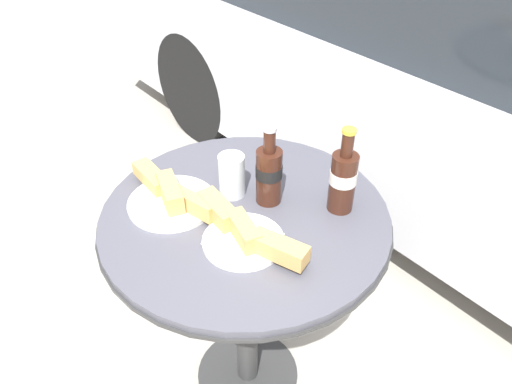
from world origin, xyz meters
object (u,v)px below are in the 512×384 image
object	(u,v)px
lunch_plate_far	(171,196)
cola_bottle_left	(269,173)
bistro_table	(246,252)
parked_car	(479,74)
drinking_glass	(232,177)
lunch_plate_near	(245,233)
cola_bottle_right	(343,179)

from	to	relation	value
lunch_plate_far	cola_bottle_left	bearing A→B (deg)	52.93
bistro_table	cola_bottle_left	xyz separation A→B (m)	(-0.00, 0.08, 0.24)
bistro_table	cola_bottle_left	bearing A→B (deg)	90.77
bistro_table	parked_car	bearing A→B (deg)	97.71
drinking_glass	lunch_plate_near	distance (m)	0.20
lunch_plate_far	parked_car	xyz separation A→B (m)	(-0.05, 1.73, -0.16)
lunch_plate_far	parked_car	distance (m)	1.74
cola_bottle_left	parked_car	size ratio (longest dim) A/B	0.05
cola_bottle_right	lunch_plate_far	bearing A→B (deg)	-132.55
cola_bottle_left	drinking_glass	world-z (taller)	cola_bottle_left
cola_bottle_right	lunch_plate_near	bearing A→B (deg)	-102.33
bistro_table	lunch_plate_far	size ratio (longest dim) A/B	2.41
lunch_plate_far	drinking_glass	bearing A→B (deg)	64.32
bistro_table	lunch_plate_near	size ratio (longest dim) A/B	2.23
drinking_glass	cola_bottle_left	bearing A→B (deg)	34.06
lunch_plate_near	parked_car	world-z (taller)	parked_car
cola_bottle_left	parked_car	world-z (taller)	parked_car
cola_bottle_right	parked_car	xyz separation A→B (m)	(-0.37, 1.39, -0.24)
bistro_table	cola_bottle_right	world-z (taller)	cola_bottle_right
cola_bottle_right	lunch_plate_near	size ratio (longest dim) A/B	0.69
cola_bottle_right	lunch_plate_near	distance (m)	0.30
drinking_glass	lunch_plate_far	size ratio (longest dim) A/B	0.38
drinking_glass	parked_car	bearing A→B (deg)	94.68
cola_bottle_right	drinking_glass	distance (m)	0.30
cola_bottle_left	lunch_plate_near	size ratio (longest dim) A/B	0.66
cola_bottle_right	lunch_plate_near	xyz separation A→B (m)	(-0.06, -0.28, -0.07)
cola_bottle_left	drinking_glass	xyz separation A→B (m)	(-0.09, -0.06, -0.04)
drinking_glass	bistro_table	bearing A→B (deg)	-16.18
bistro_table	parked_car	world-z (taller)	parked_car
bistro_table	lunch_plate_near	world-z (taller)	lunch_plate_near
drinking_glass	parked_car	world-z (taller)	parked_car
cola_bottle_left	parked_car	bearing A→B (deg)	98.09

